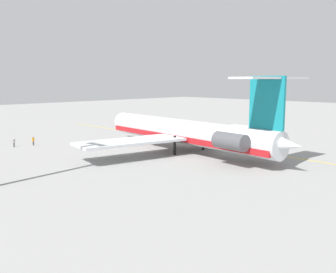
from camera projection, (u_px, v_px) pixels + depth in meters
ground at (234, 143)px, 74.05m from camera, size 300.65×300.65×0.00m
main_jetliner at (189, 132)px, 64.38m from camera, size 43.99×38.91×12.81m
ground_crew_near_nose at (33, 140)px, 71.49m from camera, size 0.27×0.42×1.67m
ground_crew_near_tail at (204, 126)px, 92.36m from camera, size 0.28×0.45×1.77m
ground_crew_portside at (14, 141)px, 69.82m from camera, size 0.26×0.40×1.66m
taxiway_centreline at (215, 145)px, 71.86m from camera, size 101.66×3.38×0.01m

